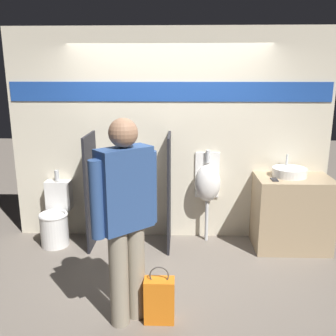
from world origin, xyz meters
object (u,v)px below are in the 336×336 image
(urinal_far, at_px, (208,183))
(urinal_near_counter, at_px, (132,182))
(toilet, at_px, (56,219))
(person_in_vest, at_px, (126,215))
(sink_basin, at_px, (289,172))
(cell_phone, at_px, (274,180))
(shopping_bag, at_px, (159,300))

(urinal_far, bearing_deg, urinal_near_counter, 180.00)
(urinal_near_counter, distance_m, urinal_far, 0.97)
(toilet, relative_size, person_in_vest, 0.51)
(urinal_near_counter, bearing_deg, sink_basin, -3.33)
(sink_basin, distance_m, urinal_near_counter, 1.98)
(cell_phone, bearing_deg, person_in_vest, -138.58)
(person_in_vest, bearing_deg, urinal_near_counter, 54.76)
(cell_phone, height_order, toilet, toilet)
(urinal_far, height_order, toilet, urinal_far)
(urinal_far, relative_size, person_in_vest, 0.66)
(toilet, bearing_deg, cell_phone, -2.79)
(cell_phone, height_order, shopping_bag, cell_phone)
(person_in_vest, bearing_deg, toilet, 85.98)
(toilet, distance_m, person_in_vest, 2.02)
(urinal_near_counter, relative_size, toilet, 1.29)
(sink_basin, relative_size, urinal_far, 0.35)
(sink_basin, height_order, person_in_vest, person_in_vest)
(person_in_vest, bearing_deg, sink_basin, 0.02)
(sink_basin, height_order, shopping_bag, sink_basin)
(cell_phone, relative_size, urinal_near_counter, 0.12)
(urinal_far, distance_m, shopping_bag, 1.87)
(urinal_far, bearing_deg, sink_basin, -6.59)
(sink_basin, height_order, toilet, sink_basin)
(cell_phone, distance_m, shopping_bag, 2.04)
(cell_phone, relative_size, shopping_bag, 0.26)
(person_in_vest, distance_m, shopping_bag, 0.84)
(sink_basin, relative_size, person_in_vest, 0.23)
(urinal_far, bearing_deg, shopping_bag, -107.13)
(cell_phone, relative_size, urinal_far, 0.12)
(sink_basin, bearing_deg, person_in_vest, -138.88)
(toilet, relative_size, shopping_bag, 1.73)
(sink_basin, distance_m, person_in_vest, 2.38)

